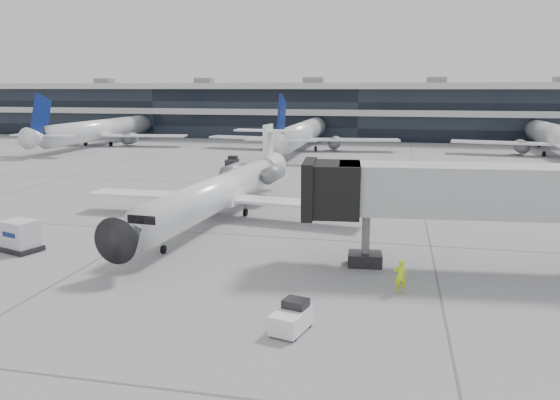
% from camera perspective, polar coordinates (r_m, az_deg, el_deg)
% --- Properties ---
extents(ground, '(220.00, 220.00, 0.00)m').
position_cam_1_polar(ground, '(38.18, 0.27, -3.94)').
color(ground, gray).
rests_on(ground, ground).
extents(terminal, '(170.00, 22.00, 10.00)m').
position_cam_1_polar(terminal, '(118.35, 8.53, 8.98)').
color(terminal, black).
rests_on(terminal, ground).
extents(bg_jet_left, '(32.00, 40.00, 9.60)m').
position_cam_1_polar(bg_jet_left, '(105.57, -17.91, 5.52)').
color(bg_jet_left, white).
rests_on(bg_jet_left, ground).
extents(bg_jet_center, '(32.00, 40.00, 9.60)m').
position_cam_1_polar(bg_jet_center, '(92.88, 2.39, 5.30)').
color(bg_jet_center, white).
rests_on(bg_jet_center, ground).
extents(bg_jet_right, '(32.00, 40.00, 9.60)m').
position_cam_1_polar(bg_jet_right, '(94.79, 27.04, 4.17)').
color(bg_jet_right, white).
rests_on(bg_jet_right, ground).
extents(regional_jet, '(23.33, 29.15, 6.73)m').
position_cam_1_polar(regional_jet, '(43.62, -5.94, 1.07)').
color(regional_jet, white).
rests_on(regional_jet, ground).
extents(jet_bridge, '(19.52, 5.39, 6.26)m').
position_cam_1_polar(jet_bridge, '(32.68, 21.58, 0.78)').
color(jet_bridge, '#ADB0B2').
rests_on(jet_bridge, ground).
extents(ramp_worker, '(0.72, 0.54, 1.81)m').
position_cam_1_polar(ramp_worker, '(28.58, 12.48, -7.76)').
color(ramp_worker, '#CDFF1A').
rests_on(ramp_worker, ground).
extents(baggage_tug, '(1.69, 2.28, 1.30)m').
position_cam_1_polar(baggage_tug, '(23.93, 1.24, -12.23)').
color(baggage_tug, white).
rests_on(baggage_tug, ground).
extents(cargo_uld, '(2.82, 2.42, 1.96)m').
position_cam_1_polar(cargo_uld, '(38.57, -25.49, -3.43)').
color(cargo_uld, black).
rests_on(cargo_uld, ground).
extents(traffic_cone, '(0.51, 0.51, 0.57)m').
position_cam_1_polar(traffic_cone, '(57.07, -8.40, 1.44)').
color(traffic_cone, '#EE590C').
rests_on(traffic_cone, ground).
extents(far_tug, '(1.45, 2.35, 1.47)m').
position_cam_1_polar(far_tug, '(72.00, -5.03, 3.94)').
color(far_tug, black).
rests_on(far_tug, ground).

